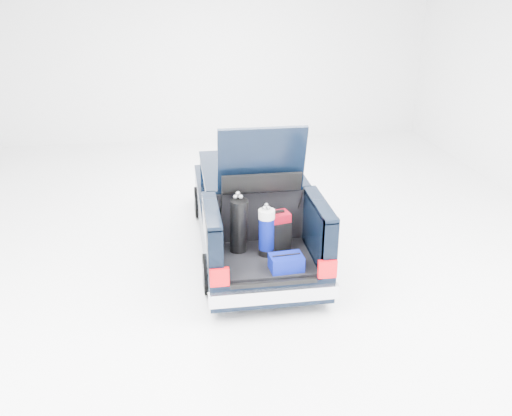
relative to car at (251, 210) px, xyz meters
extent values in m
plane|color=white|center=(0.00, -0.11, -0.67)|extent=(14.00, 14.00, 0.00)
cube|color=black|center=(0.00, 0.54, -0.17)|extent=(1.75, 3.00, 0.70)
cube|color=black|center=(0.00, 2.11, -0.27)|extent=(1.70, 0.30, 0.50)
cube|color=silver|center=(0.00, 2.25, -0.34)|extent=(1.72, 0.10, 0.22)
cube|color=black|center=(0.00, 0.04, 0.45)|extent=(1.55, 1.95, 0.54)
cube|color=black|center=(0.00, 0.04, 0.74)|extent=(1.62, 2.05, 0.06)
cube|color=black|center=(0.00, -1.61, -0.32)|extent=(1.75, 1.30, 0.40)
cube|color=black|center=(0.00, -1.59, -0.10)|extent=(1.32, 1.18, 0.05)
cube|color=black|center=(-0.78, -1.61, 0.30)|extent=(0.20, 1.30, 0.85)
cube|color=black|center=(0.78, -1.61, 0.30)|extent=(0.20, 1.30, 0.85)
cube|color=black|center=(-0.78, -1.61, 0.74)|extent=(0.20, 1.30, 0.06)
cube|color=black|center=(0.78, -1.61, 0.74)|extent=(0.20, 1.30, 0.06)
cube|color=black|center=(0.00, -0.99, 0.30)|extent=(1.36, 0.08, 0.84)
cube|color=silver|center=(0.00, -2.29, -0.29)|extent=(1.80, 0.12, 0.20)
cube|color=#B2070D|center=(-0.74, -2.26, 0.05)|extent=(0.26, 0.07, 0.26)
cube|color=#B2070D|center=(0.74, -2.26, 0.05)|extent=(0.26, 0.07, 0.26)
cube|color=black|center=(0.00, -2.25, -0.12)|extent=(1.20, 0.06, 0.06)
cube|color=black|center=(0.00, -1.16, 1.29)|extent=(1.28, 0.33, 1.03)
cube|color=black|center=(0.00, -1.12, 1.43)|extent=(0.95, 0.17, 0.54)
cylinder|color=black|center=(-0.82, 1.34, -0.36)|extent=(0.20, 0.62, 0.62)
cylinder|color=slate|center=(-0.82, 1.34, -0.36)|extent=(0.23, 0.36, 0.36)
cylinder|color=black|center=(0.82, 1.34, -0.36)|extent=(0.20, 0.62, 0.62)
cylinder|color=slate|center=(0.82, 1.34, -0.36)|extent=(0.23, 0.36, 0.36)
cylinder|color=black|center=(-0.82, -1.46, -0.36)|extent=(0.20, 0.62, 0.62)
cylinder|color=slate|center=(-0.82, -1.46, -0.36)|extent=(0.23, 0.36, 0.36)
cylinder|color=black|center=(0.82, -1.46, -0.36)|extent=(0.20, 0.62, 0.62)
cylinder|color=slate|center=(0.82, -1.46, -0.36)|extent=(0.23, 0.36, 0.36)
cube|color=maroon|center=(0.18, -1.38, 0.23)|extent=(0.43, 0.32, 0.61)
cube|color=black|center=(0.18, -1.38, 0.55)|extent=(0.25, 0.11, 0.03)
cube|color=black|center=(0.18, -1.50, 0.17)|extent=(0.39, 0.11, 0.46)
cylinder|color=black|center=(-0.37, -1.34, 0.34)|extent=(0.35, 0.39, 0.85)
cube|color=white|center=(-0.37, -1.23, 0.37)|extent=(0.10, 0.05, 0.30)
sphere|color=#99999E|center=(-0.41, -1.32, 0.80)|extent=(0.07, 0.07, 0.07)
sphere|color=#99999E|center=(-0.34, -1.37, 0.82)|extent=(0.07, 0.07, 0.07)
cylinder|color=black|center=(0.02, -1.49, -0.03)|extent=(0.25, 0.25, 0.09)
cylinder|color=#040D69|center=(0.02, -1.49, 0.27)|extent=(0.23, 0.23, 0.51)
cylinder|color=white|center=(0.02, -1.49, 0.58)|extent=(0.25, 0.25, 0.13)
sphere|color=#99999E|center=(0.05, -1.47, 0.67)|extent=(0.06, 0.06, 0.06)
sphere|color=#99999E|center=(0.02, -1.46, 0.70)|extent=(0.06, 0.06, 0.06)
cube|color=#040D69|center=(0.22, -1.99, 0.04)|extent=(0.48, 0.33, 0.22)
cylinder|color=black|center=(0.22, -1.99, 0.16)|extent=(0.40, 0.05, 0.02)
camera|label=1|loc=(-1.18, -8.50, 3.74)|focal=38.00mm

